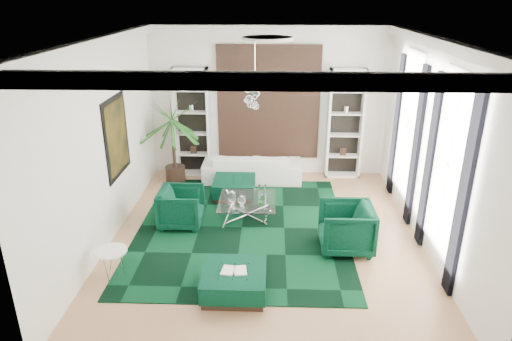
{
  "coord_description": "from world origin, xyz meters",
  "views": [
    {
      "loc": [
        0.1,
        -7.95,
        4.52
      ],
      "look_at": [
        -0.21,
        0.5,
        1.21
      ],
      "focal_mm": 32.0,
      "sensor_mm": 36.0,
      "label": 1
    }
  ],
  "objects_px": {
    "ottoman_front": "(234,282)",
    "sofa": "(252,167)",
    "coffee_table": "(247,209)",
    "ottoman_side": "(234,188)",
    "armchair_right": "(346,228)",
    "side_table": "(113,264)",
    "palm": "(173,132)",
    "armchair_left": "(181,207)"
  },
  "relations": [
    {
      "from": "ottoman_front",
      "to": "coffee_table",
      "type": "bearing_deg",
      "value": 88.57
    },
    {
      "from": "armchair_right",
      "to": "palm",
      "type": "distance_m",
      "value": 4.97
    },
    {
      "from": "coffee_table",
      "to": "armchair_right",
      "type": "bearing_deg",
      "value": -32.16
    },
    {
      "from": "ottoman_front",
      "to": "sofa",
      "type": "bearing_deg",
      "value": 89.06
    },
    {
      "from": "armchair_right",
      "to": "palm",
      "type": "xyz_separation_m",
      "value": [
        -3.82,
        3.06,
        0.89
      ]
    },
    {
      "from": "coffee_table",
      "to": "palm",
      "type": "xyz_separation_m",
      "value": [
        -1.92,
        1.86,
        1.13
      ]
    },
    {
      "from": "ottoman_front",
      "to": "palm",
      "type": "height_order",
      "value": "palm"
    },
    {
      "from": "ottoman_side",
      "to": "palm",
      "type": "height_order",
      "value": "palm"
    },
    {
      "from": "side_table",
      "to": "palm",
      "type": "xyz_separation_m",
      "value": [
        0.23,
        4.12,
        1.09
      ]
    },
    {
      "from": "coffee_table",
      "to": "side_table",
      "type": "height_order",
      "value": "side_table"
    },
    {
      "from": "coffee_table",
      "to": "ottoman_side",
      "type": "relative_size",
      "value": 1.25
    },
    {
      "from": "coffee_table",
      "to": "ottoman_front",
      "type": "xyz_separation_m",
      "value": [
        -0.07,
        -2.62,
        -0.0
      ]
    },
    {
      "from": "sofa",
      "to": "armchair_right",
      "type": "distance_m",
      "value": 3.82
    },
    {
      "from": "side_table",
      "to": "palm",
      "type": "relative_size",
      "value": 0.2
    },
    {
      "from": "sofa",
      "to": "palm",
      "type": "height_order",
      "value": "palm"
    },
    {
      "from": "ottoman_front",
      "to": "side_table",
      "type": "relative_size",
      "value": 1.92
    },
    {
      "from": "sofa",
      "to": "ottoman_side",
      "type": "bearing_deg",
      "value": 69.39
    },
    {
      "from": "sofa",
      "to": "ottoman_side",
      "type": "relative_size",
      "value": 2.58
    },
    {
      "from": "armchair_left",
      "to": "coffee_table",
      "type": "bearing_deg",
      "value": -75.07
    },
    {
      "from": "armchair_left",
      "to": "ottoman_side",
      "type": "distance_m",
      "value": 1.76
    },
    {
      "from": "armchair_left",
      "to": "ottoman_front",
      "type": "height_order",
      "value": "armchair_left"
    },
    {
      "from": "armchair_left",
      "to": "palm",
      "type": "relative_size",
      "value": 0.33
    },
    {
      "from": "sofa",
      "to": "armchair_right",
      "type": "relative_size",
      "value": 2.54
    },
    {
      "from": "armchair_left",
      "to": "armchair_right",
      "type": "height_order",
      "value": "armchair_right"
    },
    {
      "from": "armchair_right",
      "to": "ottoman_side",
      "type": "bearing_deg",
      "value": -135.4
    },
    {
      "from": "armchair_right",
      "to": "ottoman_side",
      "type": "distance_m",
      "value": 3.24
    },
    {
      "from": "coffee_table",
      "to": "armchair_left",
      "type": "bearing_deg",
      "value": -165.07
    },
    {
      "from": "sofa",
      "to": "coffee_table",
      "type": "xyz_separation_m",
      "value": [
        -0.01,
        -2.12,
        -0.16
      ]
    },
    {
      "from": "ottoman_side",
      "to": "palm",
      "type": "bearing_deg",
      "value": 154.06
    },
    {
      "from": "armchair_right",
      "to": "coffee_table",
      "type": "xyz_separation_m",
      "value": [
        -1.9,
        1.2,
        -0.24
      ]
    },
    {
      "from": "armchair_left",
      "to": "ottoman_front",
      "type": "bearing_deg",
      "value": -150.63
    },
    {
      "from": "sofa",
      "to": "armchair_right",
      "type": "bearing_deg",
      "value": 119.7
    },
    {
      "from": "ottoman_side",
      "to": "ottoman_front",
      "type": "xyz_separation_m",
      "value": [
        0.3,
        -3.72,
        -0.01
      ]
    },
    {
      "from": "sofa",
      "to": "side_table",
      "type": "relative_size",
      "value": 4.73
    },
    {
      "from": "coffee_table",
      "to": "ottoman_side",
      "type": "distance_m",
      "value": 1.17
    },
    {
      "from": "sofa",
      "to": "armchair_right",
      "type": "xyz_separation_m",
      "value": [
        1.89,
        -3.31,
        0.08
      ]
    },
    {
      "from": "ottoman_side",
      "to": "ottoman_front",
      "type": "height_order",
      "value": "ottoman_side"
    },
    {
      "from": "sofa",
      "to": "coffee_table",
      "type": "bearing_deg",
      "value": 89.68
    },
    {
      "from": "ottoman_side",
      "to": "palm",
      "type": "relative_size",
      "value": 0.36
    },
    {
      "from": "sofa",
      "to": "side_table",
      "type": "height_order",
      "value": "sofa"
    },
    {
      "from": "armchair_left",
      "to": "ottoman_side",
      "type": "height_order",
      "value": "armchair_left"
    },
    {
      "from": "sofa",
      "to": "ottoman_front",
      "type": "bearing_deg",
      "value": 89.06
    }
  ]
}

